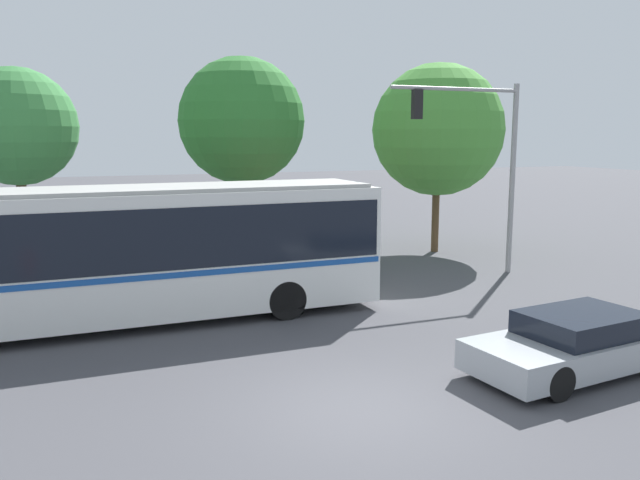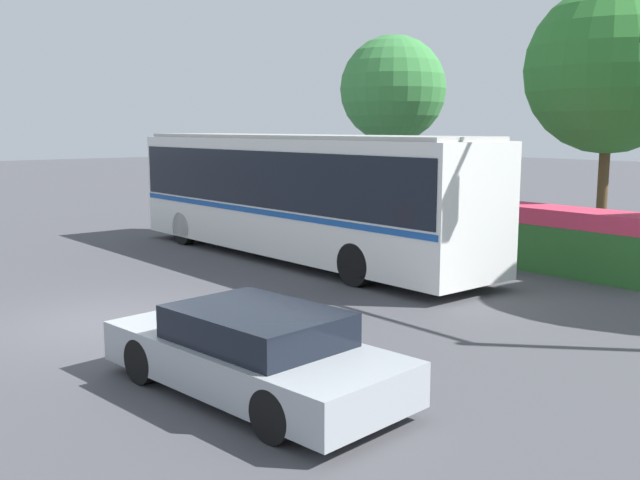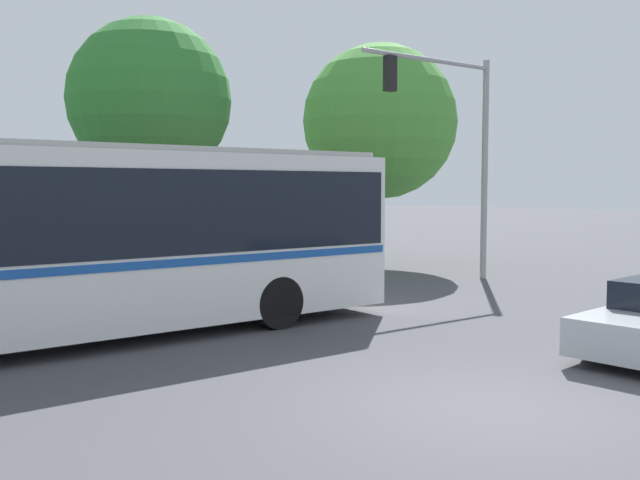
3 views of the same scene
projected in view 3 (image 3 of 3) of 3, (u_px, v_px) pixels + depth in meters
name	position (u px, v px, depth m)	size (l,w,h in m)	color
ground_plane	(492.00, 409.00, 8.58)	(140.00, 140.00, 0.00)	#444449
city_bus	(63.00, 232.00, 12.04)	(12.44, 2.70, 3.38)	silver
traffic_light_pole	(458.00, 133.00, 19.88)	(4.77, 0.24, 6.32)	gray
flowering_hedge	(188.00, 262.00, 17.88)	(7.62, 1.33, 1.60)	#286028
street_tree_centre	(150.00, 101.00, 20.49)	(4.69, 4.69, 7.52)	brown
street_tree_right	(380.00, 122.00, 23.83)	(5.18, 5.18, 7.45)	brown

